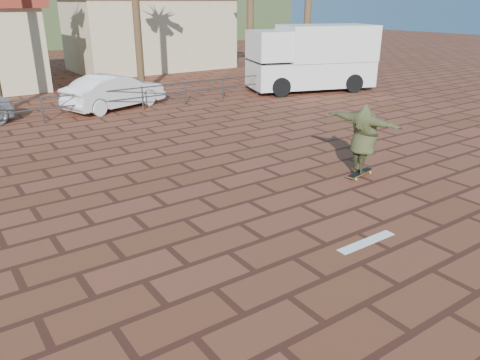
# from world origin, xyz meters

# --- Properties ---
(ground) EXTENTS (120.00, 120.00, 0.00)m
(ground) POSITION_xyz_m (0.00, 0.00, 0.00)
(ground) COLOR brown
(ground) RESTS_ON ground
(paint_stripe) EXTENTS (1.40, 0.22, 0.01)m
(paint_stripe) POSITION_xyz_m (0.70, -1.20, 0.00)
(paint_stripe) COLOR white
(paint_stripe) RESTS_ON ground
(guardrail) EXTENTS (24.06, 0.06, 1.00)m
(guardrail) POSITION_xyz_m (0.00, 12.00, 0.68)
(guardrail) COLOR #47494F
(guardrail) RESTS_ON ground
(building_east) EXTENTS (10.60, 6.60, 5.00)m
(building_east) POSITION_xyz_m (8.00, 24.00, 2.54)
(building_east) COLOR beige
(building_east) RESTS_ON ground
(longboard) EXTENTS (1.04, 0.40, 0.10)m
(longboard) POSITION_xyz_m (3.37, 1.34, 0.08)
(longboard) COLOR olive
(longboard) RESTS_ON ground
(skateboarder) EXTENTS (0.74, 2.26, 1.82)m
(skateboarder) POSITION_xyz_m (3.37, 1.34, 1.01)
(skateboarder) COLOR #393D20
(skateboarder) RESTS_ON longboard
(campervan) EXTENTS (6.68, 4.39, 3.21)m
(campervan) POSITION_xyz_m (11.05, 11.48, 1.69)
(campervan) COLOR silver
(campervan) RESTS_ON ground
(car_white) EXTENTS (4.66, 2.78, 1.45)m
(car_white) POSITION_xyz_m (1.20, 13.00, 0.73)
(car_white) COLOR white
(car_white) RESTS_ON ground
(street_sign) EXTENTS (0.45, 0.20, 2.28)m
(street_sign) POSITION_xyz_m (8.94, 11.76, 1.59)
(street_sign) COLOR gray
(street_sign) RESTS_ON ground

